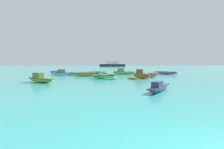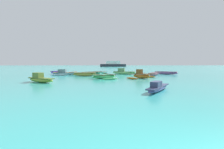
# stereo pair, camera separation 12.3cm
# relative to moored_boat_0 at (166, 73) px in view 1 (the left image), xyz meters

# --- Properties ---
(moored_boat_0) EXTENTS (3.31, 2.34, 0.45)m
(moored_boat_0) POSITION_rel_moored_boat_0_xyz_m (0.00, 0.00, 0.00)
(moored_boat_0) COLOR #9E64A2
(moored_boat_0) RESTS_ON ground_plane
(moored_boat_1) EXTENTS (3.17, 0.75, 0.49)m
(moored_boat_1) POSITION_rel_moored_boat_0_xyz_m (-12.04, -3.32, 0.02)
(moored_boat_1) COLOR #ABA242
(moored_boat_1) RESTS_ON ground_plane
(moored_boat_2) EXTENTS (3.06, 2.37, 0.88)m
(moored_boat_2) POSITION_rel_moored_boat_0_xyz_m (-15.15, -10.54, 0.06)
(moored_boat_2) COLOR #95BE40
(moored_boat_2) RESTS_ON ground_plane
(moored_boat_3) EXTENTS (4.25, 4.23, 0.38)m
(moored_boat_3) POSITION_rel_moored_boat_0_xyz_m (-11.04, 1.05, -0.07)
(moored_boat_3) COLOR #3AB484
(moored_boat_3) RESTS_ON ground_plane
(moored_boat_4) EXTENTS (1.92, 3.49, 0.46)m
(moored_boat_4) POSITION_rel_moored_boat_0_xyz_m (-17.09, 2.37, 0.01)
(moored_boat_4) COLOR #571DBB
(moored_boat_4) RESTS_ON ground_plane
(moored_boat_5) EXTENTS (2.64, 3.62, 0.42)m
(moored_boat_5) POSITION_rel_moored_boat_0_xyz_m (-2.44, -2.29, -0.01)
(moored_boat_5) COLOR #955467
(moored_boat_5) RESTS_ON ground_plane
(moored_boat_6) EXTENTS (3.73, 3.58, 1.03)m
(moored_boat_6) POSITION_rel_moored_boat_0_xyz_m (-5.14, -6.68, 0.09)
(moored_boat_6) COLOR #C77123
(moored_boat_6) RESTS_ON ground_plane
(moored_boat_7) EXTENTS (3.16, 3.69, 0.50)m
(moored_boat_7) POSITION_rel_moored_boat_0_xyz_m (-9.38, -6.92, -0.01)
(moored_boat_7) COLOR #55CD71
(moored_boat_7) RESTS_ON ground_plane
(moored_boat_8) EXTENTS (3.66, 1.79, 0.94)m
(moored_boat_8) POSITION_rel_moored_boat_0_xyz_m (-6.51, 0.26, 0.08)
(moored_boat_8) COLOR #8EDF81
(moored_boat_8) RESTS_ON ground_plane
(moored_boat_9) EXTENTS (2.38, 3.35, 0.65)m
(moored_boat_9) POSITION_rel_moored_boat_0_xyz_m (-5.84, -15.74, -0.02)
(moored_boat_9) COLOR #42508F
(moored_boat_9) RESTS_ON ground_plane
(moored_boat_10) EXTENTS (4.23, 4.71, 0.83)m
(moored_boat_10) POSITION_rel_moored_boat_0_xyz_m (-15.27, -0.69, 0.02)
(moored_boat_10) COLOR #93C0C8
(moored_boat_10) RESTS_ON ground_plane
(distant_ferry) EXTENTS (11.93, 2.62, 2.62)m
(distant_ferry) POSITION_rel_moored_boat_0_xyz_m (-6.38, 55.26, 0.82)
(distant_ferry) COLOR #2D333D
(distant_ferry) RESTS_ON ground_plane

